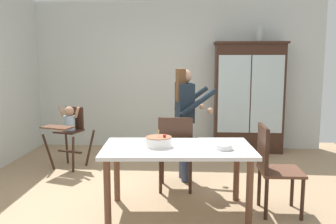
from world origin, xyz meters
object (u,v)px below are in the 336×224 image
object	(u,v)px
china_cabinet	(249,97)
high_chair_with_toddler	(69,126)
dining_chair_right_end	(272,163)
serving_bowl	(224,147)
dining_table	(178,155)
ceramic_vase	(259,35)
dining_chair_far_side	(176,148)
adult_person	(185,110)
birthday_cake	(159,142)

from	to	relation	value
china_cabinet	high_chair_with_toddler	bearing A→B (deg)	-157.29
dining_chair_right_end	serving_bowl	bearing A→B (deg)	106.65
china_cabinet	dining_table	bearing A→B (deg)	-112.79
ceramic_vase	dining_chair_right_end	world-z (taller)	ceramic_vase
ceramic_vase	dining_chair_far_side	xyz separation A→B (m)	(-1.35, -2.09, -1.51)
adult_person	dining_chair_far_side	bearing A→B (deg)	153.04
birthday_cake	dining_chair_far_side	xyz separation A→B (m)	(0.15, 0.67, -0.24)
adult_person	birthday_cake	bearing A→B (deg)	153.25
serving_bowl	dining_chair_far_side	xyz separation A→B (m)	(-0.53, 0.74, -0.21)
adult_person	birthday_cake	xyz separation A→B (m)	(-0.26, -1.12, -0.17)
birthday_cake	adult_person	bearing A→B (deg)	77.15
birthday_cake	dining_chair_right_end	xyz separation A→B (m)	(1.21, 0.09, -0.24)
high_chair_with_toddler	dining_chair_far_side	world-z (taller)	dining_chair_far_side
ceramic_vase	adult_person	world-z (taller)	ceramic_vase
high_chair_with_toddler	dining_chair_right_end	xyz separation A→B (m)	(2.72, -1.47, -0.10)
ceramic_vase	dining_chair_right_end	size ratio (longest dim) A/B	0.28
adult_person	serving_bowl	bearing A→B (deg)	-174.23
dining_chair_far_side	serving_bowl	bearing A→B (deg)	124.86
dining_chair_far_side	dining_chair_right_end	world-z (taller)	same
adult_person	dining_chair_right_end	xyz separation A→B (m)	(0.95, -1.03, -0.41)
ceramic_vase	high_chair_with_toddler	size ratio (longest dim) A/B	0.28
china_cabinet	dining_chair_far_side	size ratio (longest dim) A/B	2.03
adult_person	dining_table	xyz separation A→B (m)	(-0.06, -1.10, -0.32)
high_chair_with_toddler	adult_person	bearing A→B (deg)	3.40
china_cabinet	ceramic_vase	bearing A→B (deg)	1.48
serving_bowl	dining_chair_far_side	distance (m)	0.94
high_chair_with_toddler	serving_bowl	bearing A→B (deg)	-19.35
adult_person	serving_bowl	distance (m)	1.29
high_chair_with_toddler	birthday_cake	world-z (taller)	high_chair_with_toddler
high_chair_with_toddler	dining_chair_right_end	distance (m)	3.09
dining_table	adult_person	bearing A→B (deg)	87.10
adult_person	birthday_cake	size ratio (longest dim) A/B	5.47
ceramic_vase	adult_person	distance (m)	2.33
dining_table	china_cabinet	bearing A→B (deg)	67.21
china_cabinet	dining_chair_right_end	world-z (taller)	china_cabinet
high_chair_with_toddler	ceramic_vase	bearing A→B (deg)	39.13
dining_table	dining_chair_far_side	bearing A→B (deg)	94.38
china_cabinet	high_chair_with_toddler	distance (m)	3.12
dining_chair_right_end	adult_person	bearing A→B (deg)	41.86
ceramic_vase	high_chair_with_toddler	bearing A→B (deg)	-158.23
china_cabinet	birthday_cake	world-z (taller)	china_cabinet
ceramic_vase	dining_chair_far_side	world-z (taller)	ceramic_vase
ceramic_vase	dining_table	distance (m)	3.35
dining_table	dining_chair_far_side	distance (m)	0.66
adult_person	dining_chair_right_end	distance (m)	1.46
dining_chair_far_side	dining_chair_right_end	bearing A→B (deg)	150.63
high_chair_with_toddler	serving_bowl	xyz separation A→B (m)	(2.19, -1.63, 0.11)
high_chair_with_toddler	serving_bowl	size ratio (longest dim) A/B	5.28
dining_chair_far_side	adult_person	bearing A→B (deg)	-103.94
serving_bowl	birthday_cake	bearing A→B (deg)	173.75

